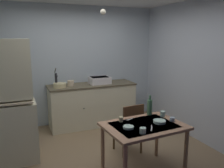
# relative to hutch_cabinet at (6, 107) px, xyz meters

# --- Properties ---
(ground_plane) EXTENTS (4.74, 4.74, 0.00)m
(ground_plane) POSITION_rel_hutch_cabinet_xyz_m (1.42, -0.38, -0.89)
(ground_plane) COLOR #8B7152
(wall_back) EXTENTS (3.84, 0.10, 2.61)m
(wall_back) POSITION_rel_hutch_cabinet_xyz_m (1.42, 1.41, 0.41)
(wall_back) COLOR silver
(wall_back) RESTS_ON ground
(wall_right) EXTENTS (0.10, 3.58, 2.61)m
(wall_right) POSITION_rel_hutch_cabinet_xyz_m (3.34, -0.38, 0.41)
(wall_right) COLOR silver
(wall_right) RESTS_ON ground
(hutch_cabinet) EXTENTS (0.86, 0.51, 1.91)m
(hutch_cabinet) POSITION_rel_hutch_cabinet_xyz_m (0.00, 0.00, 0.00)
(hutch_cabinet) COLOR beige
(hutch_cabinet) RESTS_ON ground
(counter_cabinet) EXTENTS (1.89, 0.64, 0.92)m
(counter_cabinet) POSITION_rel_hutch_cabinet_xyz_m (1.69, 1.04, -0.43)
(counter_cabinet) COLOR beige
(counter_cabinet) RESTS_ON ground
(sink_basin) EXTENTS (0.44, 0.34, 0.15)m
(sink_basin) POSITION_rel_hutch_cabinet_xyz_m (1.87, 1.04, 0.10)
(sink_basin) COLOR white
(sink_basin) RESTS_ON counter_cabinet
(hand_pump) EXTENTS (0.05, 0.27, 0.39)m
(hand_pump) POSITION_rel_hutch_cabinet_xyz_m (0.94, 1.09, 0.20)
(hand_pump) COLOR #232328
(hand_pump) RESTS_ON counter_cabinet
(mixing_bowl_counter) EXTENTS (0.26, 0.26, 0.09)m
(mixing_bowl_counter) POSITION_rel_hutch_cabinet_xyz_m (0.99, 0.99, 0.07)
(mixing_bowl_counter) COLOR beige
(mixing_bowl_counter) RESTS_ON counter_cabinet
(stoneware_crock) EXTENTS (0.14, 0.14, 0.11)m
(stoneware_crock) POSITION_rel_hutch_cabinet_xyz_m (1.23, 1.07, 0.08)
(stoneware_crock) COLOR beige
(stoneware_crock) RESTS_ON counter_cabinet
(dining_table) EXTENTS (1.14, 0.85, 0.74)m
(dining_table) POSITION_rel_hutch_cabinet_xyz_m (1.77, -1.08, -0.25)
(dining_table) COLOR tan
(dining_table) RESTS_ON ground
(chair_far_side) EXTENTS (0.43, 0.43, 0.87)m
(chair_far_side) POSITION_rel_hutch_cabinet_xyz_m (1.86, -0.46, -0.42)
(chair_far_side) COLOR #4F371E
(chair_far_side) RESTS_ON ground
(serving_bowl_wide) EXTENTS (0.14, 0.14, 0.03)m
(serving_bowl_wide) POSITION_rel_hutch_cabinet_xyz_m (1.51, -1.11, -0.14)
(serving_bowl_wide) COLOR #ADD1C1
(serving_bowl_wide) RESTS_ON dining_table
(soup_bowl_small) EXTENTS (0.18, 0.18, 0.04)m
(soup_bowl_small) POSITION_rel_hutch_cabinet_xyz_m (2.01, -1.10, -0.13)
(soup_bowl_small) COLOR #ADD1C1
(soup_bowl_small) RESTS_ON dining_table
(teacup_cream) EXTENTS (0.08, 0.08, 0.07)m
(teacup_cream) POSITION_rel_hutch_cabinet_xyz_m (1.60, -1.33, -0.12)
(teacup_cream) COLOR #ADD1C1
(teacup_cream) RESTS_ON dining_table
(mug_tall) EXTENTS (0.07, 0.07, 0.06)m
(mug_tall) POSITION_rel_hutch_cabinet_xyz_m (2.21, -1.11, -0.12)
(mug_tall) COLOR #9EB2C6
(mug_tall) RESTS_ON dining_table
(teacup_mint) EXTENTS (0.07, 0.07, 0.09)m
(teacup_mint) POSITION_rel_hutch_cabinet_xyz_m (2.20, -0.90, -0.11)
(teacup_mint) COLOR #ADD1C1
(teacup_mint) RESTS_ON dining_table
(mug_dark) EXTENTS (0.06, 0.06, 0.07)m
(mug_dark) POSITION_rel_hutch_cabinet_xyz_m (1.52, -0.85, -0.12)
(mug_dark) COLOR beige
(mug_dark) RESTS_ON dining_table
(glass_bottle) EXTENTS (0.08, 0.08, 0.31)m
(glass_bottle) POSITION_rel_hutch_cabinet_xyz_m (2.06, -0.74, -0.02)
(glass_bottle) COLOR #4C7F56
(glass_bottle) RESTS_ON dining_table
(table_knife) EXTENTS (0.12, 0.17, 0.00)m
(table_knife) POSITION_rel_hutch_cabinet_xyz_m (1.79, -1.23, -0.15)
(table_knife) COLOR silver
(table_knife) RESTS_ON dining_table
(teaspoon_near_bowl) EXTENTS (0.13, 0.06, 0.00)m
(teaspoon_near_bowl) POSITION_rel_hutch_cabinet_xyz_m (1.67, -0.82, -0.15)
(teaspoon_near_bowl) COLOR beige
(teaspoon_near_bowl) RESTS_ON dining_table
(pendant_bulb) EXTENTS (0.08, 0.08, 0.08)m
(pendant_bulb) POSITION_rel_hutch_cabinet_xyz_m (1.39, -0.50, 1.39)
(pendant_bulb) COLOR #F9EFCC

